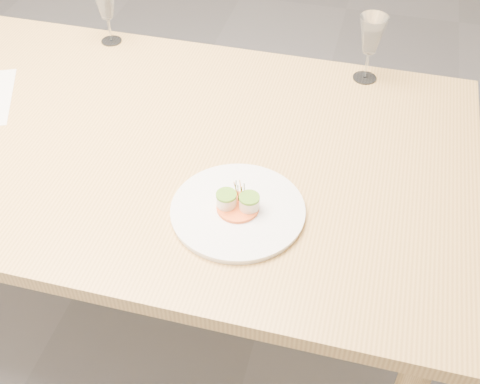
% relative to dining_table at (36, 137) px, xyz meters
% --- Properties ---
extents(ground, '(7.00, 7.00, 0.00)m').
position_rel_dining_table_xyz_m(ground, '(0.00, 0.00, -0.68)').
color(ground, slate).
rests_on(ground, ground).
extents(dining_table, '(2.40, 1.00, 0.75)m').
position_rel_dining_table_xyz_m(dining_table, '(0.00, 0.00, 0.00)').
color(dining_table, tan).
rests_on(dining_table, ground).
extents(dinner_plate, '(0.31, 0.31, 0.08)m').
position_rel_dining_table_xyz_m(dinner_plate, '(0.65, -0.21, 0.08)').
color(dinner_plate, white).
rests_on(dinner_plate, dining_table).
extents(wine_glass_1, '(0.08, 0.08, 0.19)m').
position_rel_dining_table_xyz_m(wine_glass_1, '(0.05, 0.44, 0.20)').
color(wine_glass_1, white).
rests_on(wine_glass_1, dining_table).
extents(wine_glass_2, '(0.08, 0.08, 0.20)m').
position_rel_dining_table_xyz_m(wine_glass_2, '(0.87, 0.43, 0.21)').
color(wine_glass_2, white).
rests_on(wine_glass_2, dining_table).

